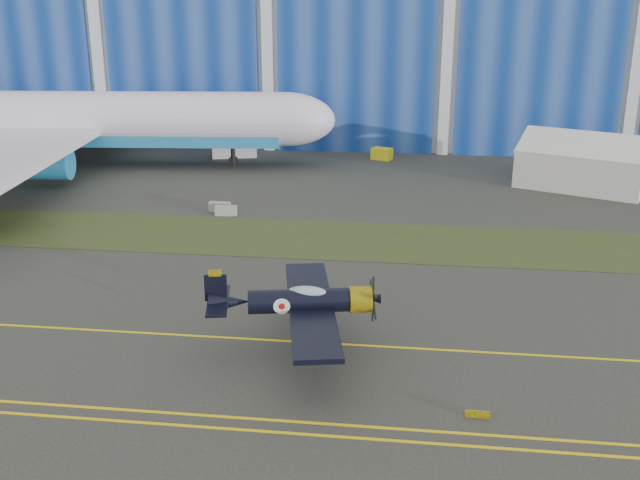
# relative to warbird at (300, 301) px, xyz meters

# --- Properties ---
(ground) EXTENTS (260.00, 260.00, 0.00)m
(ground) POSITION_rel_warbird_xyz_m (-12.43, 6.14, -3.12)
(ground) COLOR #383933
(ground) RESTS_ON ground
(grass_median) EXTENTS (260.00, 10.00, 0.02)m
(grass_median) POSITION_rel_warbird_xyz_m (-12.43, 20.14, -3.10)
(grass_median) COLOR #475128
(grass_median) RESTS_ON ground
(hangar) EXTENTS (220.00, 45.70, 30.00)m
(hangar) POSITION_rel_warbird_xyz_m (-12.43, 77.93, 11.84)
(hangar) COLOR silver
(hangar) RESTS_ON ground
(taxiway_centreline) EXTENTS (200.00, 0.20, 0.02)m
(taxiway_centreline) POSITION_rel_warbird_xyz_m (-12.43, 1.14, -3.11)
(taxiway_centreline) COLOR yellow
(taxiway_centreline) RESTS_ON ground
(edge_line_near) EXTENTS (80.00, 0.20, 0.02)m
(edge_line_near) POSITION_rel_warbird_xyz_m (-12.43, -8.36, -3.11)
(edge_line_near) COLOR yellow
(edge_line_near) RESTS_ON ground
(edge_line_far) EXTENTS (80.00, 0.20, 0.02)m
(edge_line_far) POSITION_rel_warbird_xyz_m (-12.43, -7.36, -3.11)
(edge_line_far) COLOR yellow
(edge_line_far) RESTS_ON ground
(guard_board_right) EXTENTS (1.20, 0.15, 0.35)m
(guard_board_right) POSITION_rel_warbird_xyz_m (9.57, -5.86, -2.94)
(guard_board_right) COLOR yellow
(guard_board_right) RESTS_ON ground
(warbird) EXTENTS (13.35, 15.13, 3.93)m
(warbird) POSITION_rel_warbird_xyz_m (0.00, 0.00, 0.00)
(warbird) COLOR black
(warbird) RESTS_ON ground
(jetliner) EXTENTS (75.19, 65.63, 24.37)m
(jetliner) POSITION_rel_warbird_xyz_m (-34.13, 43.91, 9.07)
(jetliner) COLOR silver
(jetliner) RESTS_ON ground
(tent) EXTENTS (15.28, 13.59, 5.86)m
(tent) POSITION_rel_warbird_xyz_m (23.83, 41.11, -0.19)
(tent) COLOR silver
(tent) RESTS_ON ground
(shipping_container) EXTENTS (5.78, 3.54, 2.34)m
(shipping_container) POSITION_rel_warbird_xyz_m (-15.91, 50.56, -1.95)
(shipping_container) COLOR silver
(shipping_container) RESTS_ON ground
(tug) EXTENTS (2.74, 2.24, 1.38)m
(tug) POSITION_rel_warbird_xyz_m (2.23, 51.37, -2.43)
(tug) COLOR yellow
(tug) RESTS_ON ground
(barrier_a) EXTENTS (2.03, 0.71, 0.90)m
(barrier_a) POSITION_rel_warbird_xyz_m (-11.71, 27.05, -2.67)
(barrier_a) COLOR #999098
(barrier_a) RESTS_ON ground
(barrier_b) EXTENTS (2.06, 0.83, 0.90)m
(barrier_b) POSITION_rel_warbird_xyz_m (-10.82, 25.89, -2.67)
(barrier_b) COLOR gray
(barrier_b) RESTS_ON ground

